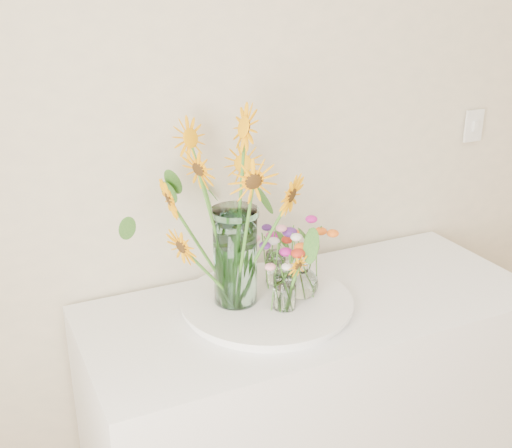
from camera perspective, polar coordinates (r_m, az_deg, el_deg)
name	(u,v)px	position (r m, az deg, el deg)	size (l,w,h in m)	color
counter	(310,422)	(2.23, 4.79, -17.16)	(1.40, 0.60, 0.90)	white
tray	(267,304)	(1.93, 0.98, -7.17)	(0.49, 0.49, 0.03)	white
mason_jar	(235,257)	(1.85, -1.86, -2.91)	(0.13, 0.13, 0.30)	#A6DCCC
sunflower_bouquet	(235,211)	(1.80, -1.91, 1.16)	(0.84, 0.84, 0.58)	#FFA405
small_vase_a	(285,292)	(1.85, 2.57, -6.02)	(0.07, 0.07, 0.11)	white
wildflower_posy_a	(285,278)	(1.83, 2.59, -4.78)	(0.18, 0.18, 0.20)	orange
small_vase_b	(302,274)	(1.92, 4.08, -4.47)	(0.10, 0.10, 0.15)	white
wildflower_posy_b	(302,260)	(1.90, 4.11, -3.25)	(0.23, 0.23, 0.24)	orange
small_vase_c	(276,268)	(2.00, 1.76, -3.97)	(0.06, 0.06, 0.11)	white
wildflower_posy_c	(276,255)	(1.98, 1.77, -2.80)	(0.19, 0.19, 0.20)	orange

